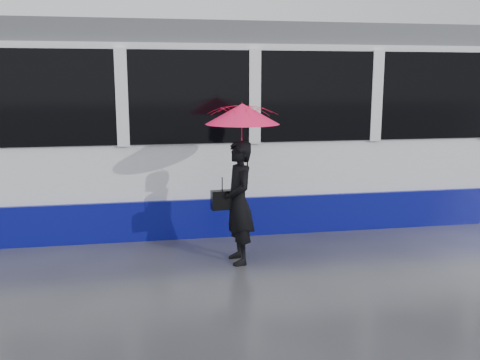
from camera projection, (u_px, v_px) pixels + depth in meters
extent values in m
plane|color=#29292E|center=(209.00, 264.00, 7.23)|extent=(90.00, 90.00, 0.00)
cube|color=#3F3D38|center=(196.00, 228.00, 8.95)|extent=(34.00, 0.07, 0.02)
cube|color=#3F3D38|center=(189.00, 208.00, 10.34)|extent=(34.00, 0.07, 0.02)
cube|color=white|center=(268.00, 132.00, 9.61)|extent=(24.00, 2.40, 2.95)
cube|color=navy|center=(267.00, 198.00, 9.84)|extent=(24.00, 2.56, 0.62)
cube|color=black|center=(268.00, 95.00, 9.49)|extent=(23.00, 2.48, 1.40)
cube|color=#505257|center=(269.00, 38.00, 9.30)|extent=(23.60, 2.20, 0.35)
imported|color=black|center=(239.00, 202.00, 7.19)|extent=(0.46, 0.65, 1.67)
imported|color=#E11279|center=(242.00, 134.00, 7.03)|extent=(1.00, 1.02, 0.84)
cone|color=#E11279|center=(242.00, 114.00, 6.98)|extent=(1.08, 1.08, 0.27)
cylinder|color=black|center=(242.00, 102.00, 6.95)|extent=(0.01, 0.01, 0.06)
cylinder|color=black|center=(247.00, 157.00, 7.12)|extent=(0.02, 0.02, 0.73)
cube|color=black|center=(222.00, 200.00, 7.16)|extent=(0.31, 0.16, 0.26)
cylinder|color=black|center=(222.00, 184.00, 7.12)|extent=(0.01, 0.01, 0.18)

